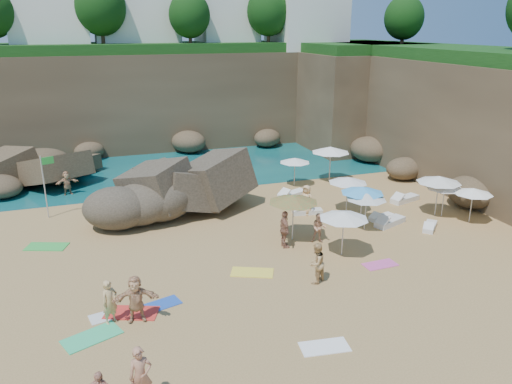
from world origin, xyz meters
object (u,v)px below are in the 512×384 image
object	(u,v)px
person_stand_1	(316,263)
person_stand_0	(110,302)
flag_pole	(46,179)
lounger_0	(292,194)
person_stand_5	(67,183)
person_stand_3	(285,229)
rock_outcrop	(178,210)
parasol_2	(331,150)
person_stand_4	(306,200)
parasol_0	(213,167)
parasol_1	(295,160)
person_stand_2	(192,183)

from	to	relation	value
person_stand_1	person_stand_0	bearing A→B (deg)	-28.01
flag_pole	lounger_0	distance (m)	14.36
person_stand_0	person_stand_5	xyz separation A→B (m)	(-1.71, 15.82, -0.08)
person_stand_1	person_stand_3	xyz separation A→B (m)	(0.06, 3.65, 0.05)
person_stand_3	person_stand_5	distance (m)	15.51
rock_outcrop	parasol_2	bearing A→B (deg)	11.34
person_stand_0	person_stand_4	xyz separation A→B (m)	(11.15, 7.72, 0.03)
parasol_0	parasol_1	size ratio (longest dim) A/B	1.12
flag_pole	lounger_0	bearing A→B (deg)	-4.53
rock_outcrop	person_stand_4	distance (m)	7.48
flag_pole	person_stand_1	distance (m)	15.91
rock_outcrop	person_stand_5	distance (m)	7.93
person_stand_0	person_stand_3	bearing A→B (deg)	-5.02
person_stand_0	person_stand_4	bearing A→B (deg)	4.07
flag_pole	parasol_0	distance (m)	9.52
parasol_2	person_stand_1	distance (m)	14.51
parasol_0	person_stand_4	world-z (taller)	parasol_0
flag_pole	person_stand_4	xyz separation A→B (m)	(13.73, -4.18, -1.40)
parasol_1	person_stand_5	bearing A→B (deg)	168.37
rock_outcrop	person_stand_2	distance (m)	2.58
person_stand_1	person_stand_4	xyz separation A→B (m)	(2.89, 7.38, -0.01)
flag_pole	person_stand_1	world-z (taller)	flag_pole
lounger_0	person_stand_5	bearing A→B (deg)	137.41
person_stand_3	person_stand_5	world-z (taller)	person_stand_3
rock_outcrop	flag_pole	size ratio (longest dim) A/B	2.10
rock_outcrop	person_stand_4	size ratio (longest dim) A/B	4.30
flag_pole	person_stand_1	size ratio (longest dim) A/B	2.03
parasol_1	person_stand_3	distance (m)	9.90
person_stand_2	person_stand_5	distance (m)	7.97
parasol_1	person_stand_3	bearing A→B (deg)	-115.81
rock_outcrop	person_stand_1	distance (m)	11.18
lounger_0	parasol_0	bearing A→B (deg)	139.82
parasol_0	person_stand_1	world-z (taller)	parasol_0
rock_outcrop	lounger_0	world-z (taller)	rock_outcrop
parasol_0	rock_outcrop	bearing A→B (deg)	-148.85
parasol_2	person_stand_2	world-z (taller)	parasol_2
person_stand_4	person_stand_0	bearing A→B (deg)	-93.08
rock_outcrop	parasol_1	world-z (taller)	parasol_1
flag_pole	person_stand_0	xyz separation A→B (m)	(2.57, -11.90, -1.43)
person_stand_1	person_stand_5	bearing A→B (deg)	-87.55
person_stand_3	person_stand_4	world-z (taller)	person_stand_3
lounger_0	person_stand_1	distance (m)	10.99
parasol_1	person_stand_1	size ratio (longest dim) A/B	1.15
person_stand_2	person_stand_3	bearing A→B (deg)	116.84
person_stand_1	person_stand_4	size ratio (longest dim) A/B	1.01
person_stand_2	person_stand_3	world-z (taller)	person_stand_3
flag_pole	parasol_2	distance (m)	17.88
parasol_0	person_stand_1	distance (m)	12.11
flag_pole	parasol_2	world-z (taller)	flag_pole
parasol_0	parasol_2	xyz separation A→B (m)	(8.34, 0.64, 0.28)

